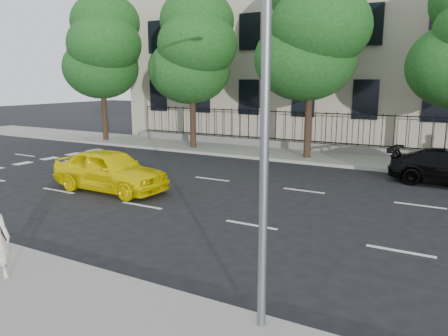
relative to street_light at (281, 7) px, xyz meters
The scene contains 11 objects.
ground 5.99m from the street_light, 144.73° to the left, with size 120.00×120.00×0.00m, color black.
far_sidewalk 16.75m from the street_light, 99.01° to the left, with size 60.00×4.00×0.15m, color gray.
lane_markings 8.67m from the street_light, 110.98° to the left, with size 49.60×4.62×0.01m, color silver, non-canonical shape.
crosswalk 18.42m from the street_light, 158.90° to the left, with size 0.50×12.10×0.01m, color silver, non-canonical shape.
masonry_building 25.14m from the street_light, 95.78° to the left, with size 34.60×12.11×18.50m.
iron_fence 18.21m from the street_light, 98.14° to the left, with size 30.00×0.50×2.20m.
street_light is the anchor object (origin of this frame).
tree_a 23.89m from the street_light, 140.66° to the left, with size 5.71×5.31×9.39m.
tree_b 18.99m from the street_light, 127.15° to the left, with size 5.53×5.12×8.97m.
tree_c 15.82m from the street_light, 106.43° to the left, with size 5.89×5.50×9.80m.
yellow_taxi 11.14m from the street_light, 149.17° to the left, with size 1.85×4.60×1.57m, color #FFE400.
Camera 1 is at (5.14, -8.25, 4.06)m, focal length 35.00 mm.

